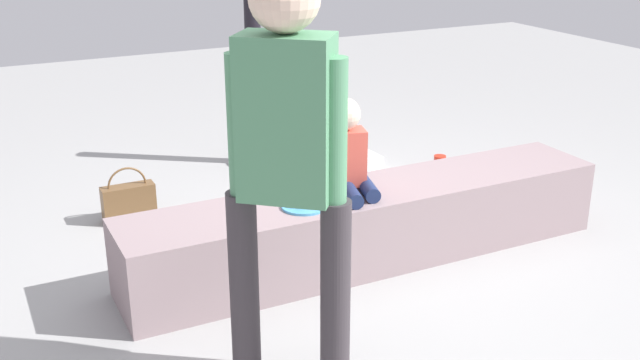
# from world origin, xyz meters

# --- Properties ---
(ground_plane) EXTENTS (12.00, 12.00, 0.00)m
(ground_plane) POSITION_xyz_m (0.00, 0.00, 0.00)
(ground_plane) COLOR #9D9D9C
(concrete_ledge) EXTENTS (2.60, 0.46, 0.39)m
(concrete_ledge) POSITION_xyz_m (0.00, 0.00, 0.20)
(concrete_ledge) COLOR gray
(concrete_ledge) RESTS_ON ground_plane
(child_seated) EXTENTS (0.29, 0.34, 0.48)m
(child_seated) POSITION_xyz_m (-0.14, 0.02, 0.61)
(child_seated) COLOR navy
(child_seated) RESTS_ON concrete_ledge
(adult_standing) EXTENTS (0.39, 0.36, 1.60)m
(adult_standing) POSITION_xyz_m (-0.80, -0.76, 0.96)
(adult_standing) COLOR #373136
(adult_standing) RESTS_ON ground_plane
(cake_plate) EXTENTS (0.22, 0.22, 0.07)m
(cake_plate) POSITION_xyz_m (-0.41, -0.07, 0.42)
(cake_plate) COLOR #4CA5D8
(cake_plate) RESTS_ON concrete_ledge
(gift_bag) EXTENTS (0.21, 0.12, 0.34)m
(gift_bag) POSITION_xyz_m (-0.35, 0.56, 0.15)
(gift_bag) COLOR #4C99E0
(gift_bag) RESTS_ON ground_plane
(railing_post) EXTENTS (0.36, 0.36, 1.16)m
(railing_post) POSITION_xyz_m (0.05, 1.70, 0.44)
(railing_post) COLOR black
(railing_post) RESTS_ON ground_plane
(water_bottle_near_gift) EXTENTS (0.07, 0.07, 0.19)m
(water_bottle_near_gift) POSITION_xyz_m (0.73, 0.67, 0.09)
(water_bottle_near_gift) COLOR silver
(water_bottle_near_gift) RESTS_ON ground_plane
(water_bottle_far_side) EXTENTS (0.07, 0.07, 0.22)m
(water_bottle_far_side) POSITION_xyz_m (0.85, 0.50, 0.10)
(water_bottle_far_side) COLOR silver
(water_bottle_far_side) RESTS_ON ground_plane
(party_cup_red) EXTENTS (0.08, 0.08, 0.11)m
(party_cup_red) POSITION_xyz_m (1.12, 0.97, 0.05)
(party_cup_red) COLOR red
(party_cup_red) RESTS_ON ground_plane
(cake_box_white) EXTENTS (0.35, 0.29, 0.11)m
(cake_box_white) POSITION_xyz_m (0.58, 1.24, 0.06)
(cake_box_white) COLOR white
(cake_box_white) RESTS_ON ground_plane
(handbag_black_leather) EXTENTS (0.29, 0.11, 0.34)m
(handbag_black_leather) POSITION_xyz_m (0.18, 0.88, 0.12)
(handbag_black_leather) COLOR black
(handbag_black_leather) RESTS_ON ground_plane
(handbag_brown_canvas) EXTENTS (0.31, 0.10, 0.33)m
(handbag_brown_canvas) POSITION_xyz_m (-1.00, 1.08, 0.12)
(handbag_brown_canvas) COLOR brown
(handbag_brown_canvas) RESTS_ON ground_plane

